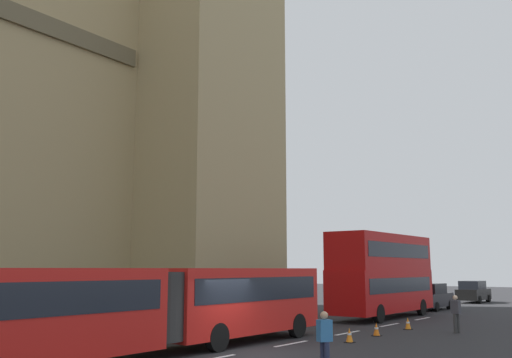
{
  "coord_description": "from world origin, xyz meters",
  "views": [
    {
      "loc": [
        -15.63,
        -12.39,
        2.88
      ],
      "look_at": [
        4.29,
        2.73,
        6.93
      ],
      "focal_mm": 39.0,
      "sensor_mm": 36.0,
      "label": 1
    }
  ],
  "objects_px": {
    "double_decker_bus": "(382,272)",
    "traffic_cone_east": "(408,324)",
    "pedestrian_near_cones": "(325,340)",
    "pedestrian_by_kerb": "(456,312)",
    "sedan_trailing": "(473,292)",
    "articulated_bus": "(151,303)",
    "sedan_lead": "(431,297)",
    "traffic_cone_middle": "(376,329)",
    "traffic_cone_west": "(349,335)"
  },
  "relations": [
    {
      "from": "articulated_bus",
      "to": "sedan_lead",
      "type": "bearing_deg",
      "value": 0.14
    },
    {
      "from": "pedestrian_near_cones",
      "to": "articulated_bus",
      "type": "bearing_deg",
      "value": 98.24
    },
    {
      "from": "sedan_trailing",
      "to": "traffic_cone_west",
      "type": "xyz_separation_m",
      "value": [
        -30.09,
        -3.85,
        -0.63
      ]
    },
    {
      "from": "double_decker_bus",
      "to": "traffic_cone_middle",
      "type": "distance_m",
      "value": 9.58
    },
    {
      "from": "articulated_bus",
      "to": "double_decker_bus",
      "type": "height_order",
      "value": "double_decker_bus"
    },
    {
      "from": "traffic_cone_middle",
      "to": "traffic_cone_east",
      "type": "height_order",
      "value": "same"
    },
    {
      "from": "sedan_lead",
      "to": "pedestrian_by_kerb",
      "type": "bearing_deg",
      "value": -155.85
    },
    {
      "from": "double_decker_bus",
      "to": "pedestrian_by_kerb",
      "type": "relative_size",
      "value": 5.76
    },
    {
      "from": "pedestrian_near_cones",
      "to": "pedestrian_by_kerb",
      "type": "height_order",
      "value": "same"
    },
    {
      "from": "double_decker_bus",
      "to": "sedan_trailing",
      "type": "xyz_separation_m",
      "value": [
        18.88,
        0.23,
        -1.8
      ]
    },
    {
      "from": "sedan_lead",
      "to": "traffic_cone_west",
      "type": "relative_size",
      "value": 7.59
    },
    {
      "from": "traffic_cone_east",
      "to": "pedestrian_by_kerb",
      "type": "height_order",
      "value": "pedestrian_by_kerb"
    },
    {
      "from": "sedan_trailing",
      "to": "pedestrian_near_cones",
      "type": "height_order",
      "value": "sedan_trailing"
    },
    {
      "from": "double_decker_bus",
      "to": "sedan_lead",
      "type": "bearing_deg",
      "value": 0.45
    },
    {
      "from": "double_decker_bus",
      "to": "articulated_bus",
      "type": "bearing_deg",
      "value": -179.99
    },
    {
      "from": "sedan_lead",
      "to": "traffic_cone_east",
      "type": "relative_size",
      "value": 7.59
    },
    {
      "from": "double_decker_bus",
      "to": "traffic_cone_middle",
      "type": "relative_size",
      "value": 16.77
    },
    {
      "from": "articulated_bus",
      "to": "traffic_cone_east",
      "type": "bearing_deg",
      "value": -15.39
    },
    {
      "from": "traffic_cone_middle",
      "to": "traffic_cone_east",
      "type": "bearing_deg",
      "value": -1.34
    },
    {
      "from": "traffic_cone_middle",
      "to": "pedestrian_near_cones",
      "type": "xyz_separation_m",
      "value": [
        -8.93,
        -2.63,
        0.63
      ]
    },
    {
      "from": "articulated_bus",
      "to": "sedan_lead",
      "type": "height_order",
      "value": "articulated_bus"
    },
    {
      "from": "sedan_trailing",
      "to": "double_decker_bus",
      "type": "bearing_deg",
      "value": -179.32
    },
    {
      "from": "articulated_bus",
      "to": "traffic_cone_middle",
      "type": "relative_size",
      "value": 30.14
    },
    {
      "from": "traffic_cone_east",
      "to": "pedestrian_by_kerb",
      "type": "relative_size",
      "value": 0.34
    },
    {
      "from": "articulated_bus",
      "to": "traffic_cone_middle",
      "type": "xyz_separation_m",
      "value": [
        9.82,
        -3.54,
        -1.46
      ]
    },
    {
      "from": "pedestrian_near_cones",
      "to": "pedestrian_by_kerb",
      "type": "xyz_separation_m",
      "value": [
        12.15,
        0.21,
        0.0
      ]
    },
    {
      "from": "double_decker_bus",
      "to": "traffic_cone_west",
      "type": "relative_size",
      "value": 16.77
    },
    {
      "from": "articulated_bus",
      "to": "pedestrian_by_kerb",
      "type": "height_order",
      "value": "articulated_bus"
    },
    {
      "from": "traffic_cone_east",
      "to": "pedestrian_near_cones",
      "type": "relative_size",
      "value": 0.34
    },
    {
      "from": "traffic_cone_west",
      "to": "pedestrian_by_kerb",
      "type": "xyz_separation_m",
      "value": [
        5.88,
        -2.34,
        0.63
      ]
    },
    {
      "from": "double_decker_bus",
      "to": "pedestrian_near_cones",
      "type": "xyz_separation_m",
      "value": [
        -17.49,
        -6.18,
        -1.8
      ]
    },
    {
      "from": "traffic_cone_east",
      "to": "pedestrian_near_cones",
      "type": "xyz_separation_m",
      "value": [
        -12.25,
        -2.56,
        0.63
      ]
    },
    {
      "from": "articulated_bus",
      "to": "sedan_trailing",
      "type": "distance_m",
      "value": 37.27
    },
    {
      "from": "double_decker_bus",
      "to": "pedestrian_by_kerb",
      "type": "distance_m",
      "value": 8.21
    },
    {
      "from": "traffic_cone_middle",
      "to": "pedestrian_by_kerb",
      "type": "height_order",
      "value": "pedestrian_by_kerb"
    },
    {
      "from": "traffic_cone_middle",
      "to": "pedestrian_by_kerb",
      "type": "relative_size",
      "value": 0.34
    },
    {
      "from": "sedan_trailing",
      "to": "traffic_cone_middle",
      "type": "xyz_separation_m",
      "value": [
        -27.45,
        -3.77,
        -0.63
      ]
    },
    {
      "from": "sedan_trailing",
      "to": "traffic_cone_west",
      "type": "bearing_deg",
      "value": -172.7
    },
    {
      "from": "articulated_bus",
      "to": "traffic_cone_west",
      "type": "bearing_deg",
      "value": -26.83
    },
    {
      "from": "sedan_lead",
      "to": "double_decker_bus",
      "type": "bearing_deg",
      "value": -179.55
    },
    {
      "from": "traffic_cone_east",
      "to": "sedan_trailing",
      "type": "bearing_deg",
      "value": 9.06
    },
    {
      "from": "double_decker_bus",
      "to": "traffic_cone_east",
      "type": "relative_size",
      "value": 16.77
    },
    {
      "from": "sedan_lead",
      "to": "traffic_cone_west",
      "type": "xyz_separation_m",
      "value": [
        -19.32,
        -3.69,
        -0.63
      ]
    },
    {
      "from": "traffic_cone_west",
      "to": "traffic_cone_east",
      "type": "bearing_deg",
      "value": 0.09
    },
    {
      "from": "sedan_lead",
      "to": "pedestrian_near_cones",
      "type": "height_order",
      "value": "sedan_lead"
    },
    {
      "from": "articulated_bus",
      "to": "traffic_cone_east",
      "type": "relative_size",
      "value": 30.14
    },
    {
      "from": "double_decker_bus",
      "to": "traffic_cone_east",
      "type": "xyz_separation_m",
      "value": [
        -5.24,
        -3.62,
        -2.43
      ]
    },
    {
      "from": "traffic_cone_west",
      "to": "pedestrian_near_cones",
      "type": "bearing_deg",
      "value": -157.91
    },
    {
      "from": "double_decker_bus",
      "to": "pedestrian_near_cones",
      "type": "distance_m",
      "value": 18.64
    },
    {
      "from": "traffic_cone_west",
      "to": "traffic_cone_middle",
      "type": "relative_size",
      "value": 1.0
    }
  ]
}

